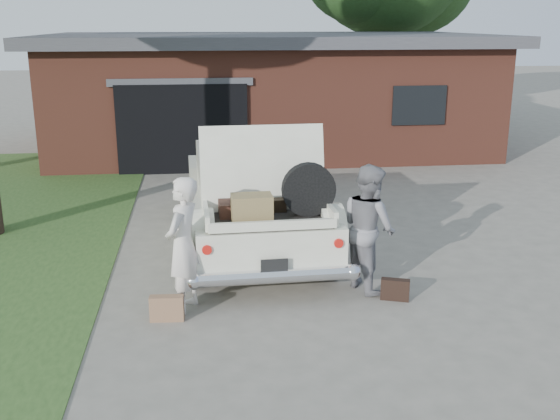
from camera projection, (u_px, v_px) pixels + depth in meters
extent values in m
plane|color=gray|center=(285.00, 299.00, 9.00)|extent=(90.00, 90.00, 0.00)
cube|color=brown|center=(268.00, 96.00, 19.66)|extent=(12.00, 7.00, 3.00)
cube|color=#4C4C51|center=(268.00, 39.00, 19.20)|extent=(12.80, 7.80, 0.30)
cube|color=black|center=(183.00, 129.00, 16.18)|extent=(3.20, 0.30, 2.20)
cube|color=#4C4C51|center=(181.00, 82.00, 15.80)|extent=(3.50, 0.12, 0.18)
cube|color=black|center=(419.00, 105.00, 16.69)|extent=(1.40, 0.08, 1.00)
cylinder|color=#38281E|center=(383.00, 53.00, 25.27)|extent=(0.44, 0.44, 4.91)
cube|color=white|center=(252.00, 204.00, 11.16)|extent=(2.16, 5.38, 0.69)
cube|color=#B3B09E|center=(249.00, 165.00, 11.30)|extent=(1.81, 2.18, 0.55)
cube|color=black|center=(244.00, 155.00, 12.26)|extent=(1.65, 0.13, 0.47)
cube|color=black|center=(256.00, 180.00, 10.34)|extent=(1.65, 0.13, 0.47)
cylinder|color=black|center=(201.00, 261.00, 9.40)|extent=(0.25, 0.71, 0.70)
cylinder|color=black|center=(328.00, 255.00, 9.67)|extent=(0.25, 0.71, 0.70)
cylinder|color=black|center=(194.00, 197.00, 12.83)|extent=(0.25, 0.71, 0.70)
cylinder|color=black|center=(288.00, 193.00, 13.10)|extent=(0.25, 0.71, 0.70)
cylinder|color=silver|center=(274.00, 276.00, 8.65)|extent=(2.19, 0.25, 0.19)
cylinder|color=#A5140F|center=(207.00, 249.00, 8.48)|extent=(0.13, 0.11, 0.13)
cylinder|color=#A5140F|center=(338.00, 242.00, 8.74)|extent=(0.13, 0.11, 0.13)
cube|color=black|center=(274.00, 266.00, 8.59)|extent=(0.36, 0.03, 0.18)
cube|color=black|center=(267.00, 218.00, 9.14)|extent=(1.68, 1.21, 0.04)
cube|color=white|center=(206.00, 213.00, 8.99)|extent=(0.10, 1.17, 0.19)
cube|color=white|center=(327.00, 208.00, 9.23)|extent=(0.10, 1.17, 0.19)
cube|color=white|center=(273.00, 226.00, 8.57)|extent=(1.70, 0.11, 0.13)
cube|color=white|center=(263.00, 168.00, 9.39)|extent=(1.80, 0.38, 1.20)
cube|color=#42251C|center=(241.00, 208.00, 9.15)|extent=(0.63, 0.42, 0.20)
cube|color=olive|center=(252.00, 208.00, 8.82)|extent=(0.56, 0.37, 0.38)
cube|color=black|center=(265.00, 204.00, 9.42)|extent=(0.59, 0.40, 0.18)
cylinder|color=black|center=(309.00, 190.00, 9.06)|extent=(0.75, 0.19, 0.75)
imported|color=silver|center=(183.00, 245.00, 8.44)|extent=(0.66, 0.77, 1.79)
imported|color=gray|center=(369.00, 227.00, 9.15)|extent=(0.94, 1.05, 1.80)
cube|color=#966B4C|center=(167.00, 308.00, 8.31)|extent=(0.44, 0.17, 0.33)
cube|color=black|center=(395.00, 290.00, 8.93)|extent=(0.41, 0.25, 0.30)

